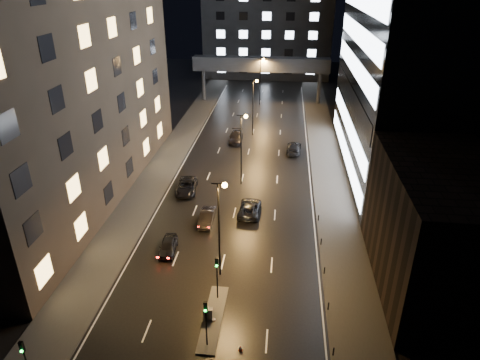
{
  "coord_description": "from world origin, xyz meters",
  "views": [
    {
      "loc": [
        5.54,
        -25.4,
        26.97
      ],
      "look_at": [
        0.57,
        21.13,
        4.0
      ],
      "focal_mm": 32.0,
      "sensor_mm": 36.0,
      "label": 1
    }
  ],
  "objects": [
    {
      "name": "cone_b",
      "position": [
        0.4,
        1.62,
        0.22
      ],
      "size": [
        0.38,
        0.38,
        0.45
      ],
      "primitive_type": "cone",
      "rotation": [
        0.0,
        0.0,
        -0.05
      ],
      "color": "#D9640B",
      "rests_on": "ground"
    },
    {
      "name": "car_away_c",
      "position": [
        -7.11,
        24.95,
        0.78
      ],
      "size": [
        3.08,
        5.82,
        1.56
      ],
      "primitive_type": "imported",
      "rotation": [
        0.0,
        0.0,
        0.09
      ],
      "color": "black",
      "rests_on": "ground"
    },
    {
      "name": "car_away_d",
      "position": [
        -2.61,
        44.35,
        0.8
      ],
      "size": [
        2.4,
        5.59,
        1.6
      ],
      "primitive_type": "imported",
      "rotation": [
        0.0,
        0.0,
        0.03
      ],
      "color": "black",
      "rests_on": "ground"
    },
    {
      "name": "car_away_b",
      "position": [
        -2.98,
        17.31,
        0.74
      ],
      "size": [
        1.58,
        4.48,
        1.47
      ],
      "primitive_type": "imported",
      "rotation": [
        0.0,
        0.0,
        0.0
      ],
      "color": "black",
      "rests_on": "ground"
    },
    {
      "name": "utility_cabinet",
      "position": [
        -0.1,
        1.74,
        0.73
      ],
      "size": [
        0.81,
        0.53,
        1.16
      ],
      "primitive_type": "cube",
      "rotation": [
        0.0,
        0.0,
        0.1
      ],
      "color": "#4B4B4D",
      "rests_on": "median_island"
    },
    {
      "name": "streetlight_far",
      "position": [
        0.16,
        68.0,
        6.5
      ],
      "size": [
        1.45,
        0.5,
        10.15
      ],
      "color": "black",
      "rests_on": "ground"
    },
    {
      "name": "car_toward_b",
      "position": [
        7.41,
        40.57,
        0.8
      ],
      "size": [
        2.6,
        5.64,
        1.6
      ],
      "primitive_type": "imported",
      "rotation": [
        0.0,
        0.0,
        3.07
      ],
      "color": "black",
      "rests_on": "ground"
    },
    {
      "name": "ground",
      "position": [
        0.0,
        40.0,
        0.0
      ],
      "size": [
        160.0,
        160.0,
        0.0
      ],
      "primitive_type": "plane",
      "color": "black",
      "rests_on": "ground"
    },
    {
      "name": "sidewalk_left",
      "position": [
        -12.5,
        35.0,
        0.07
      ],
      "size": [
        5.0,
        110.0,
        0.15
      ],
      "primitive_type": "cube",
      "color": "#383533",
      "rests_on": "ground"
    },
    {
      "name": "bollard_row",
      "position": [
        10.2,
        6.5,
        0.45
      ],
      "size": [
        0.12,
        25.12,
        0.9
      ],
      "color": "black",
      "rests_on": "ground"
    },
    {
      "name": "cone_a",
      "position": [
        2.98,
        -1.17,
        0.25
      ],
      "size": [
        0.45,
        0.45,
        0.49
      ],
      "primitive_type": "cone",
      "rotation": [
        0.0,
        0.0,
        0.27
      ],
      "color": "#FF400D",
      "rests_on": "ground"
    },
    {
      "name": "streetlight_mid_a",
      "position": [
        0.16,
        28.0,
        6.5
      ],
      "size": [
        1.45,
        0.5,
        10.15
      ],
      "color": "black",
      "rests_on": "ground"
    },
    {
      "name": "streetlight_mid_b",
      "position": [
        0.16,
        48.0,
        6.5
      ],
      "size": [
        1.45,
        0.5,
        10.15
      ],
      "color": "black",
      "rests_on": "ground"
    },
    {
      "name": "building_left",
      "position": [
        -22.5,
        24.0,
        20.0
      ],
      "size": [
        15.0,
        48.0,
        40.0
      ],
      "primitive_type": "cube",
      "color": "#2D2319",
      "rests_on": "ground"
    },
    {
      "name": "building_far",
      "position": [
        0.0,
        98.0,
        12.5
      ],
      "size": [
        34.0,
        14.0,
        25.0
      ],
      "primitive_type": "cube",
      "color": "#333335",
      "rests_on": "ground"
    },
    {
      "name": "traffic_signal_corner",
      "position": [
        -11.5,
        -6.01,
        2.94
      ],
      "size": [
        0.28,
        0.34,
        4.4
      ],
      "color": "black",
      "rests_on": "ground"
    },
    {
      "name": "streetlight_near",
      "position": [
        0.16,
        8.0,
        6.5
      ],
      "size": [
        1.45,
        0.5,
        10.15
      ],
      "color": "black",
      "rests_on": "ground"
    },
    {
      "name": "building_right_glass",
      "position": [
        25.0,
        36.0,
        22.5
      ],
      "size": [
        20.0,
        36.0,
        45.0
      ],
      "primitive_type": "cube",
      "color": "black",
      "rests_on": "ground"
    },
    {
      "name": "traffic_signal_far",
      "position": [
        0.3,
        -1.01,
        3.09
      ],
      "size": [
        0.28,
        0.34,
        4.4
      ],
      "color": "black",
      "rests_on": "median_island"
    },
    {
      "name": "car_away_a",
      "position": [
        -6.04,
        11.18,
        0.71
      ],
      "size": [
        2.03,
        4.29,
        1.42
      ],
      "primitive_type": "imported",
      "rotation": [
        0.0,
        0.0,
        0.09
      ],
      "color": "black",
      "rests_on": "ground"
    },
    {
      "name": "sidewalk_right",
      "position": [
        12.5,
        35.0,
        0.07
      ],
      "size": [
        5.0,
        110.0,
        0.15
      ],
      "primitive_type": "cube",
      "color": "#383533",
      "rests_on": "ground"
    },
    {
      "name": "car_toward_a",
      "position": [
        1.87,
        20.06,
        0.75
      ],
      "size": [
        2.72,
        5.52,
        1.51
      ],
      "primitive_type": "imported",
      "rotation": [
        0.0,
        0.0,
        3.1
      ],
      "color": "black",
      "rests_on": "ground"
    },
    {
      "name": "median_island",
      "position": [
        0.3,
        2.0,
        0.07
      ],
      "size": [
        1.6,
        8.0,
        0.15
      ],
      "primitive_type": "cube",
      "color": "#383533",
      "rests_on": "ground"
    },
    {
      "name": "traffic_signal_near",
      "position": [
        0.3,
        4.49,
        3.09
      ],
      "size": [
        0.28,
        0.34,
        4.4
      ],
      "color": "black",
      "rests_on": "median_island"
    },
    {
      "name": "skybridge",
      "position": [
        0.0,
        70.0,
        8.34
      ],
      "size": [
        30.0,
        3.0,
        10.0
      ],
      "color": "#333335",
      "rests_on": "ground"
    },
    {
      "name": "building_right_low",
      "position": [
        20.0,
        9.0,
        6.0
      ],
      "size": [
        10.0,
        18.0,
        12.0
      ],
      "primitive_type": "cube",
      "color": "black",
      "rests_on": "ground"
    }
  ]
}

